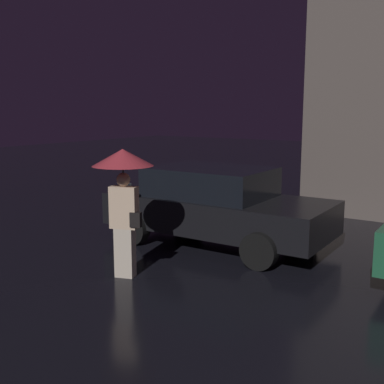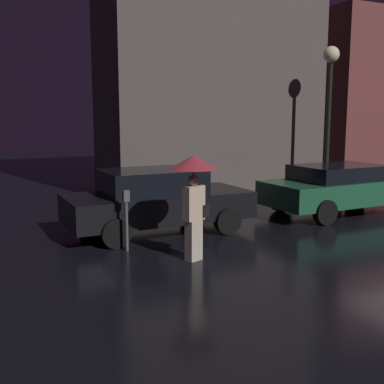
% 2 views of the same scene
% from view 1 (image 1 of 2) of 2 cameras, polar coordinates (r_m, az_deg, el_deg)
% --- Properties ---
extents(parked_car_black, '(4.18, 2.02, 1.44)m').
position_cam_1_polar(parked_car_black, '(8.99, 2.86, -1.52)').
color(parked_car_black, black).
rests_on(parked_car_black, ground).
extents(pedestrian_with_umbrella, '(0.90, 0.90, 1.94)m').
position_cam_1_polar(pedestrian_with_umbrella, '(7.13, -8.13, 1.44)').
color(pedestrian_with_umbrella, beige).
rests_on(pedestrian_with_umbrella, ground).
extents(parking_meter, '(0.12, 0.10, 1.21)m').
position_cam_1_polar(parking_meter, '(8.67, -7.64, -1.96)').
color(parking_meter, '#4C5154').
rests_on(parking_meter, ground).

